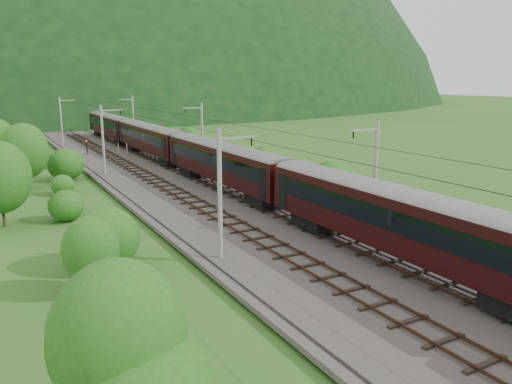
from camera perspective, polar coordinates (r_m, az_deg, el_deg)
ground at (r=34.50m, az=5.39°, el=-6.14°), size 600.00×600.00×0.00m
railbed at (r=42.72m, az=-2.18°, el=-2.18°), size 14.00×220.00×0.30m
track_left at (r=41.67m, az=-5.13°, el=-2.29°), size 2.40×220.00×0.27m
track_right at (r=43.76m, az=0.62°, el=-1.51°), size 2.40×220.00×0.27m
catenary_left at (r=60.54m, az=-17.03°, el=5.88°), size 2.54×192.28×8.00m
catenary_right at (r=64.18m, az=-6.24°, el=6.71°), size 2.54×192.28×8.00m
overhead_wires at (r=41.48m, az=-2.26°, el=7.14°), size 4.83×198.00×0.03m
mountain_main at (r=287.69m, az=-25.61°, el=9.26°), size 504.00×360.00×244.00m
train at (r=49.29m, az=-3.46°, el=4.02°), size 3.14×173.86×5.47m
hazard_post_near at (r=78.34m, az=-15.45°, el=4.85°), size 0.16×0.16×1.48m
hazard_post_far at (r=77.35m, az=-14.53°, el=4.84°), size 0.17×0.17×1.55m
signal at (r=77.98m, az=-18.78°, el=4.98°), size 0.23×0.23×2.12m
vegetation_left at (r=44.01m, az=-23.39°, el=0.58°), size 11.49×147.40×6.85m
vegetation_right at (r=45.29m, az=14.87°, el=-0.01°), size 6.49×97.64×3.23m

